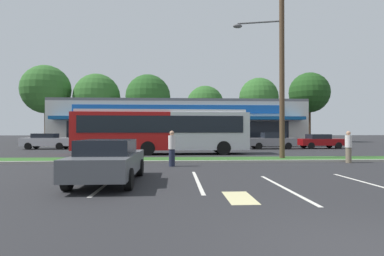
# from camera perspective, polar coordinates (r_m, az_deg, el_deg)

# --- Properties ---
(grass_median) EXTENTS (56.00, 2.20, 0.12)m
(grass_median) POSITION_cam_1_polar(r_m,az_deg,el_deg) (18.40, 5.69, -5.69)
(grass_median) COLOR #2D5B23
(grass_median) RESTS_ON ground_plane
(curb_lip) EXTENTS (56.00, 0.24, 0.12)m
(curb_lip) POSITION_cam_1_polar(r_m,az_deg,el_deg) (17.20, 6.30, -6.05)
(curb_lip) COLOR #99968C
(curb_lip) RESTS_ON ground_plane
(parking_stripe_0) EXTENTS (0.12, 4.80, 0.01)m
(parking_stripe_0) POSITION_cam_1_polar(r_m,az_deg,el_deg) (10.95, -14.87, -9.50)
(parking_stripe_0) COLOR silver
(parking_stripe_0) RESTS_ON ground_plane
(parking_stripe_1) EXTENTS (0.12, 4.80, 0.01)m
(parking_stripe_1) POSITION_cam_1_polar(r_m,az_deg,el_deg) (10.86, 1.00, -9.60)
(parking_stripe_1) COLOR silver
(parking_stripe_1) RESTS_ON ground_plane
(parking_stripe_2) EXTENTS (0.12, 4.80, 0.01)m
(parking_stripe_2) POSITION_cam_1_polar(r_m,az_deg,el_deg) (9.98, 16.41, -10.38)
(parking_stripe_2) COLOR silver
(parking_stripe_2) RESTS_ON ground_plane
(parking_stripe_3) EXTENTS (0.12, 4.80, 0.01)m
(parking_stripe_3) POSITION_cam_1_polar(r_m,az_deg,el_deg) (11.69, 30.02, -8.87)
(parking_stripe_3) COLOR silver
(parking_stripe_3) RESTS_ON ground_plane
(lot_arrow) EXTENTS (0.70, 1.60, 0.01)m
(lot_arrow) POSITION_cam_1_polar(r_m,az_deg,el_deg) (8.32, 8.64, -12.38)
(lot_arrow) COLOR beige
(lot_arrow) RESTS_ON ground_plane
(storefront_building) EXTENTS (28.78, 11.57, 5.31)m
(storefront_building) POSITION_cam_1_polar(r_m,az_deg,el_deg) (39.24, -2.35, 0.84)
(storefront_building) COLOR beige
(storefront_building) RESTS_ON ground_plane
(tree_far_left) EXTENTS (7.02, 7.02, 11.27)m
(tree_far_left) POSITION_cam_1_polar(r_m,az_deg,el_deg) (50.59, -25.00, 6.36)
(tree_far_left) COLOR #473323
(tree_far_left) RESTS_ON ground_plane
(tree_left) EXTENTS (6.83, 6.83, 10.19)m
(tree_left) POSITION_cam_1_polar(r_m,az_deg,el_deg) (48.75, -16.89, 5.42)
(tree_left) COLOR #473323
(tree_left) RESTS_ON ground_plane
(tree_mid_left) EXTENTS (6.58, 6.58, 10.04)m
(tree_mid_left) POSITION_cam_1_polar(r_m,az_deg,el_deg) (46.89, -7.99, 5.62)
(tree_mid_left) COLOR #473323
(tree_mid_left) RESTS_ON ground_plane
(tree_mid) EXTENTS (6.03, 6.03, 9.08)m
(tree_mid) POSITION_cam_1_polar(r_m,az_deg,el_deg) (51.31, 2.40, 4.31)
(tree_mid) COLOR #473323
(tree_mid) RESTS_ON ground_plane
(tree_mid_right) EXTENTS (5.83, 5.83, 9.68)m
(tree_mid_right) POSITION_cam_1_polar(r_m,az_deg,el_deg) (48.27, 12.03, 5.46)
(tree_mid_right) COLOR #473323
(tree_mid_right) RESTS_ON ground_plane
(tree_right) EXTENTS (6.25, 6.25, 10.84)m
(tree_right) POSITION_cam_1_polar(r_m,az_deg,el_deg) (52.61, 20.52, 6.02)
(tree_right) COLOR #473323
(tree_right) RESTS_ON ground_plane
(utility_pole) EXTENTS (3.16, 2.37, 11.44)m
(utility_pole) POSITION_cam_1_polar(r_m,az_deg,el_deg) (19.75, 15.63, 12.25)
(utility_pole) COLOR #4C3826
(utility_pole) RESTS_ON ground_plane
(city_bus) EXTENTS (12.70, 2.96, 3.25)m
(city_bus) POSITION_cam_1_polar(r_m,az_deg,el_deg) (23.23, -5.50, -0.40)
(city_bus) COLOR #B71414
(city_bus) RESTS_ON ground_plane
(bus_stop_bench) EXTENTS (1.60, 0.45, 0.95)m
(bus_stop_bench) POSITION_cam_1_polar(r_m,az_deg,el_deg) (16.47, -14.02, -4.73)
(bus_stop_bench) COLOR brown
(bus_stop_bench) RESTS_ON ground_plane
(car_0) EXTENTS (4.27, 2.00, 1.40)m
(car_0) POSITION_cam_1_polar(r_m,az_deg,el_deg) (33.09, 22.23, -2.20)
(car_0) COLOR maroon
(car_0) RESTS_ON ground_plane
(car_1) EXTENTS (4.77, 1.96, 1.53)m
(car_1) POSITION_cam_1_polar(r_m,az_deg,el_deg) (30.90, -14.39, -2.23)
(car_1) COLOR black
(car_1) RESTS_ON ground_plane
(car_2) EXTENTS (4.52, 1.88, 1.48)m
(car_2) POSITION_cam_1_polar(r_m,az_deg,el_deg) (32.61, -24.81, -2.14)
(car_2) COLOR #B7B7BC
(car_2) RESTS_ON ground_plane
(car_3) EXTENTS (4.46, 1.89, 1.57)m
(car_3) POSITION_cam_1_polar(r_m,az_deg,el_deg) (30.86, 14.21, -2.22)
(car_3) COLOR slate
(car_3) RESTS_ON ground_plane
(car_4) EXTENTS (1.96, 4.65, 1.42)m
(car_4) POSITION_cam_1_polar(r_m,az_deg,el_deg) (10.80, -14.92, -5.68)
(car_4) COLOR #515459
(car_4) RESTS_ON ground_plane
(pedestrian_near_bench) EXTENTS (0.35, 0.35, 1.72)m
(pedestrian_near_bench) POSITION_cam_1_polar(r_m,az_deg,el_deg) (15.23, -3.67, -3.73)
(pedestrian_near_bench) COLOR #1E2338
(pedestrian_near_bench) RESTS_ON ground_plane
(pedestrian_by_pole) EXTENTS (0.34, 0.34, 1.70)m
(pedestrian_by_pole) POSITION_cam_1_polar(r_m,az_deg,el_deg) (18.87, 26.54, -3.08)
(pedestrian_by_pole) COLOR #726651
(pedestrian_by_pole) RESTS_ON ground_plane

